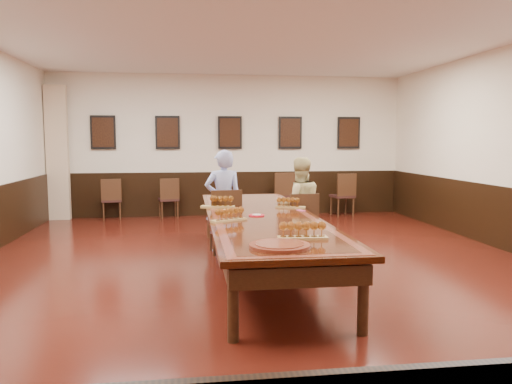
{
  "coord_description": "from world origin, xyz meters",
  "views": [
    {
      "loc": [
        -0.94,
        -6.46,
        1.74
      ],
      "look_at": [
        0.0,
        0.5,
        1.0
      ],
      "focal_mm": 35.0,
      "sensor_mm": 36.0,
      "label": 1
    }
  ],
  "objects": [
    {
      "name": "floor",
      "position": [
        0.0,
        0.0,
        -0.01
      ],
      "size": [
        8.0,
        10.0,
        0.02
      ],
      "primitive_type": "cube",
      "color": "black",
      "rests_on": "ground"
    },
    {
      "name": "ceiling",
      "position": [
        0.0,
        0.0,
        3.21
      ],
      "size": [
        8.0,
        10.0,
        0.02
      ],
      "primitive_type": "cube",
      "color": "white",
      "rests_on": "floor"
    },
    {
      "name": "wall_back",
      "position": [
        0.0,
        5.01,
        1.6
      ],
      "size": [
        8.0,
        0.02,
        3.2
      ],
      "primitive_type": "cube",
      "color": "beige",
      "rests_on": "floor"
    },
    {
      "name": "wall_front",
      "position": [
        0.0,
        -5.01,
        1.6
      ],
      "size": [
        8.0,
        0.02,
        3.2
      ],
      "primitive_type": "cube",
      "color": "beige",
      "rests_on": "floor"
    },
    {
      "name": "chair_man",
      "position": [
        -0.41,
        1.1,
        0.5
      ],
      "size": [
        0.51,
        0.55,
        0.99
      ],
      "primitive_type": null,
      "rotation": [
        0.0,
        0.0,
        3.23
      ],
      "color": "black",
      "rests_on": "floor"
    },
    {
      "name": "chair_woman",
      "position": [
        0.75,
        0.9,
        0.47
      ],
      "size": [
        0.46,
        0.5,
        0.94
      ],
      "primitive_type": null,
      "rotation": [
        0.0,
        0.0,
        3.18
      ],
      "color": "black",
      "rests_on": "floor"
    },
    {
      "name": "spare_chair_a",
      "position": [
        -2.63,
        4.71,
        0.45
      ],
      "size": [
        0.49,
        0.52,
        0.9
      ],
      "primitive_type": null,
      "rotation": [
        0.0,
        0.0,
        3.3
      ],
      "color": "black",
      "rests_on": "floor"
    },
    {
      "name": "spare_chair_b",
      "position": [
        -1.4,
        4.74,
        0.45
      ],
      "size": [
        0.5,
        0.53,
        0.9
      ],
      "primitive_type": null,
      "rotation": [
        0.0,
        0.0,
        3.34
      ],
      "color": "black",
      "rests_on": "floor"
    },
    {
      "name": "spare_chair_c",
      "position": [
        1.17,
        4.68,
        0.5
      ],
      "size": [
        0.5,
        0.54,
        1.0
      ],
      "primitive_type": null,
      "rotation": [
        0.0,
        0.0,
        3.21
      ],
      "color": "black",
      "rests_on": "floor"
    },
    {
      "name": "spare_chair_d",
      "position": [
        2.53,
        4.5,
        0.49
      ],
      "size": [
        0.53,
        0.57,
        0.98
      ],
      "primitive_type": null,
      "rotation": [
        0.0,
        0.0,
        3.3
      ],
      "color": "black",
      "rests_on": "floor"
    },
    {
      "name": "person_man",
      "position": [
        -0.41,
        1.21,
        0.79
      ],
      "size": [
        0.61,
        0.43,
        1.58
      ],
      "primitive_type": "imported",
      "rotation": [
        0.0,
        0.0,
        3.23
      ],
      "color": "#4F63C6",
      "rests_on": "floor"
    },
    {
      "name": "person_woman",
      "position": [
        0.74,
        1.0,
        0.74
      ],
      "size": [
        0.75,
        0.6,
        1.47
      ],
      "primitive_type": "imported",
      "rotation": [
        0.0,
        0.0,
        3.18
      ],
      "color": "beige",
      "rests_on": "floor"
    },
    {
      "name": "pink_phone",
      "position": [
        0.6,
        0.28,
        0.76
      ],
      "size": [
        0.12,
        0.14,
        0.01
      ],
      "primitive_type": "cube",
      "rotation": [
        0.0,
        0.0,
        0.5
      ],
      "color": "#E84D9F",
      "rests_on": "conference_table"
    },
    {
      "name": "curtain",
      "position": [
        -3.75,
        4.82,
        1.45
      ],
      "size": [
        0.45,
        0.18,
        2.9
      ],
      "primitive_type": "cube",
      "color": "#CFB18E",
      "rests_on": "floor"
    },
    {
      "name": "wainscoting",
      "position": [
        0.0,
        0.0,
        0.5
      ],
      "size": [
        8.0,
        10.0,
        1.0
      ],
      "color": "black",
      "rests_on": "floor"
    },
    {
      "name": "conference_table",
      "position": [
        0.0,
        0.0,
        0.61
      ],
      "size": [
        1.4,
        5.0,
        0.76
      ],
      "color": "black",
      "rests_on": "floor"
    },
    {
      "name": "posters",
      "position": [
        0.0,
        4.94,
        1.9
      ],
      "size": [
        6.14,
        0.04,
        0.74
      ],
      "color": "black",
      "rests_on": "wall_back"
    },
    {
      "name": "flight_a",
      "position": [
        -0.51,
        0.73,
        0.83
      ],
      "size": [
        0.51,
        0.25,
        0.18
      ],
      "color": "#A48044",
      "rests_on": "conference_table"
    },
    {
      "name": "flight_b",
      "position": [
        0.5,
        0.57,
        0.82
      ],
      "size": [
        0.44,
        0.26,
        0.16
      ],
      "color": "#A48044",
      "rests_on": "conference_table"
    },
    {
      "name": "flight_c",
      "position": [
        -0.46,
        -0.49,
        0.83
      ],
      "size": [
        0.46,
        0.33,
        0.17
      ],
      "color": "#A48044",
      "rests_on": "conference_table"
    },
    {
      "name": "flight_d",
      "position": [
        0.17,
        -1.7,
        0.84
      ],
      "size": [
        0.5,
        0.18,
        0.18
      ],
      "color": "#A48044",
      "rests_on": "conference_table"
    },
    {
      "name": "red_plate_grp",
      "position": [
        -0.08,
        -0.13,
        0.76
      ],
      "size": [
        0.2,
        0.2,
        0.03
      ],
      "color": "red",
      "rests_on": "conference_table"
    },
    {
      "name": "carved_platter",
      "position": [
        -0.13,
        -2.04,
        0.77
      ],
      "size": [
        0.66,
        0.66,
        0.04
      ],
      "color": "#521A10",
      "rests_on": "conference_table"
    }
  ]
}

